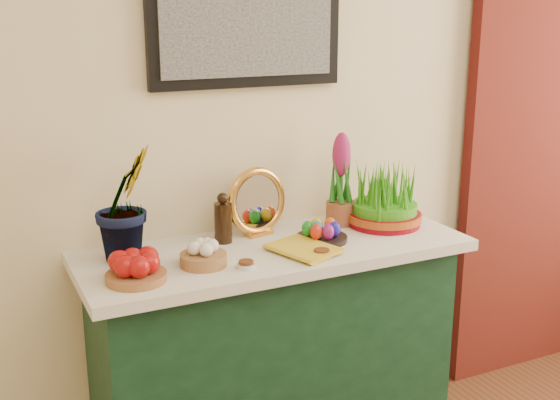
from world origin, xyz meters
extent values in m
cube|color=beige|center=(0.00, 2.25, 1.35)|extent=(4.00, 0.04, 2.70)
cube|color=black|center=(-0.22, 2.23, 1.70)|extent=(0.74, 0.03, 0.54)
cube|color=#A5A5A5|center=(-0.22, 2.21, 1.70)|extent=(0.66, 0.01, 0.46)
cube|color=#470C0E|center=(1.25, 2.20, 1.15)|extent=(0.90, 0.06, 2.30)
cube|color=#163E23|center=(-0.22, 2.00, 0.42)|extent=(1.30, 0.45, 0.85)
cube|color=silver|center=(-0.22, 2.00, 0.87)|extent=(1.40, 0.55, 0.04)
imported|color=#20741C|center=(-0.73, 2.09, 1.15)|extent=(0.33, 0.32, 0.52)
cylinder|color=#925A32|center=(-0.76, 1.88, 0.90)|extent=(0.19, 0.19, 0.03)
cylinder|color=#AA7A44|center=(-0.52, 1.92, 0.91)|extent=(0.20, 0.20, 0.04)
cylinder|color=black|center=(-0.38, 2.11, 0.96)|extent=(0.06, 0.06, 0.15)
sphere|color=black|center=(-0.38, 2.11, 1.06)|extent=(0.04, 0.04, 0.04)
cube|color=gold|center=(-0.23, 2.13, 0.90)|extent=(0.11, 0.07, 0.02)
torus|color=gold|center=(-0.23, 2.15, 1.02)|extent=(0.26, 0.11, 0.26)
cylinder|color=silver|center=(-0.23, 2.14, 1.02)|extent=(0.20, 0.07, 0.19)
imported|color=gold|center=(-0.25, 1.86, 0.91)|extent=(0.22, 0.27, 0.03)
cylinder|color=silver|center=(-0.40, 1.84, 0.90)|extent=(0.06, 0.06, 0.02)
cylinder|color=#592D14|center=(-0.40, 1.84, 0.91)|extent=(0.05, 0.05, 0.01)
cylinder|color=silver|center=(-0.13, 1.82, 0.90)|extent=(0.07, 0.07, 0.02)
cylinder|color=#592D14|center=(-0.13, 1.82, 0.91)|extent=(0.05, 0.05, 0.01)
cylinder|color=black|center=(-0.05, 1.97, 0.90)|extent=(0.25, 0.25, 0.02)
ellipsoid|color=red|center=(-0.09, 1.94, 0.94)|extent=(0.05, 0.05, 0.06)
ellipsoid|color=#2218AD|center=(-0.01, 1.94, 0.94)|extent=(0.05, 0.05, 0.06)
ellipsoid|color=gold|center=(-0.05, 2.01, 0.94)|extent=(0.05, 0.05, 0.06)
ellipsoid|color=#178222|center=(-0.09, 1.99, 0.94)|extent=(0.05, 0.05, 0.06)
ellipsoid|color=#E74E1B|center=(0.00, 1.99, 0.94)|extent=(0.05, 0.05, 0.06)
ellipsoid|color=#84186A|center=(-0.05, 1.92, 0.94)|extent=(0.05, 0.05, 0.06)
ellipsoid|color=#0C7796|center=(-0.07, 1.97, 0.94)|extent=(0.05, 0.05, 0.06)
cylinder|color=brown|center=(0.12, 2.12, 0.94)|extent=(0.11, 0.11, 0.09)
ellipsoid|color=#A92164|center=(0.12, 2.12, 1.17)|extent=(0.07, 0.07, 0.17)
cylinder|color=maroon|center=(0.27, 2.04, 0.92)|extent=(0.28, 0.28, 0.05)
cylinder|color=#A51F10|center=(0.27, 2.04, 0.93)|extent=(0.29, 0.29, 0.03)
camera|label=1|loc=(-1.23, -0.15, 1.72)|focal=45.00mm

